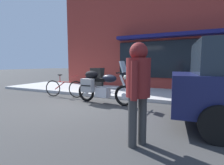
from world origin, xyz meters
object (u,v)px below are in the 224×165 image
at_px(parked_bicycle, 64,88).
at_px(sandwich_board_sign, 97,79).
at_px(touring_motorcycle, 100,85).
at_px(pedestrian_walking, 138,82).

bearing_deg(parked_bicycle, sandwich_board_sign, 67.21).
distance_m(parked_bicycle, sandwich_board_sign, 1.69).
bearing_deg(touring_motorcycle, sandwich_board_sign, 122.40).
xyz_separation_m(touring_motorcycle, sandwich_board_sign, (-1.21, 1.90, 0.02)).
bearing_deg(parked_bicycle, touring_motorcycle, -11.04).
bearing_deg(touring_motorcycle, pedestrian_walking, -49.83).
xyz_separation_m(touring_motorcycle, parked_bicycle, (-1.85, 0.36, -0.25)).
xyz_separation_m(pedestrian_walking, sandwich_board_sign, (-3.18, 4.24, -0.39)).
relative_size(parked_bicycle, sandwich_board_sign, 1.66).
distance_m(parked_bicycle, pedestrian_walking, 4.74).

